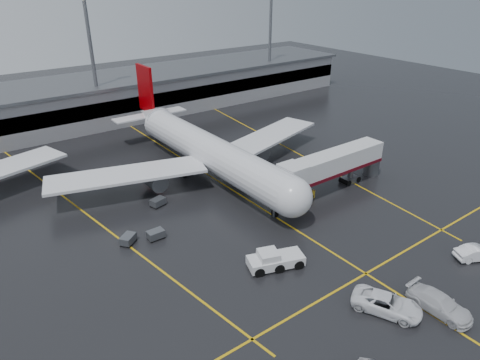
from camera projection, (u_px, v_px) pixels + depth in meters
ground at (243, 197)px, 62.55m from camera, size 220.00×220.00×0.00m
apron_line_centre at (243, 197)px, 62.55m from camera, size 0.25×90.00×0.02m
apron_line_stop at (366, 274)px, 46.63m from camera, size 60.00×0.25×0.02m
apron_line_left at (81, 210)px, 59.04m from camera, size 9.99×69.35×0.02m
apron_line_right at (289, 149)px, 79.44m from camera, size 7.57×69.64×0.02m
terminal at (112, 97)px, 95.35m from camera, size 122.00×19.00×8.60m
light_mast_mid at (92, 56)px, 83.97m from camera, size 3.00×1.20×25.45m
light_mast_right at (270, 37)px, 108.13m from camera, size 3.00×1.20×25.45m
main_airliner at (206, 149)px, 67.74m from camera, size 48.80×45.60×14.10m
jet_bridge at (333, 165)px, 62.88m from camera, size 19.90×3.40×6.05m
pushback_tractor at (274, 260)px, 47.36m from camera, size 6.58×4.36×2.18m
belt_loader at (301, 195)px, 61.67m from camera, size 4.02×2.14×2.46m
service_van_a at (387, 304)px, 41.12m from camera, size 5.46×7.14×1.80m
service_van_b at (440, 304)px, 41.11m from camera, size 2.65×6.28×1.81m
service_van_c at (477, 253)px, 48.69m from camera, size 5.23×3.79×1.64m
baggage_cart_a at (156, 234)px, 52.48m from camera, size 2.01×1.31×1.12m
baggage_cart_b at (128, 239)px, 51.54m from camera, size 2.38×2.25×1.12m
baggage_cart_c at (158, 202)px, 59.84m from camera, size 2.28×1.80×1.12m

